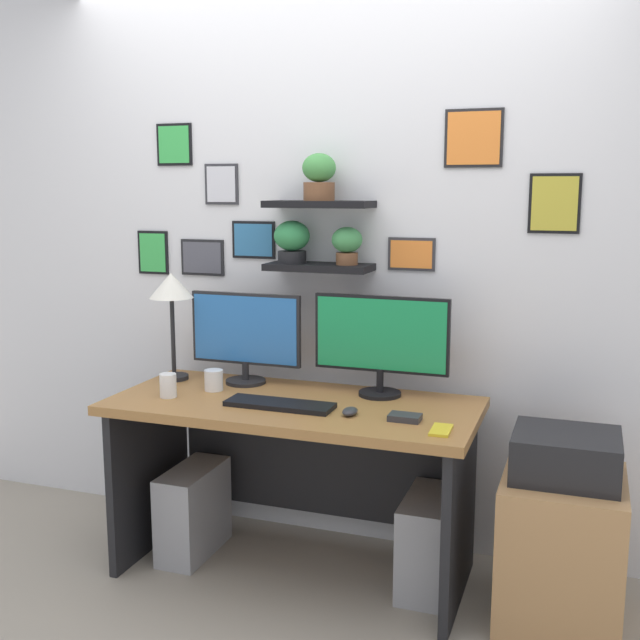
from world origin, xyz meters
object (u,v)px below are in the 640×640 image
desk_lamp (172,293)px  drawer_cabinet (560,549)px  pen_cup (168,385)px  keyboard (280,404)px  computer_tower_left (193,511)px  monitor_left (246,335)px  computer_mouse (350,411)px  computer_tower_right (427,542)px  monitor_right (381,340)px  desk (298,447)px  scissors_tray (405,417)px  cell_phone (441,430)px  coffee_mug (214,380)px  printer (566,456)px

desk_lamp → drawer_cabinet: 1.94m
pen_cup → keyboard: bearing=2.4°
keyboard → computer_tower_left: 0.74m
monitor_left → desk_lamp: 0.39m
computer_mouse → computer_tower_right: size_ratio=0.22×
monitor_left → drawer_cabinet: bearing=-9.0°
monitor_right → computer_tower_left: 1.14m
keyboard → computer_tower_left: keyboard is taller
desk_lamp → drawer_cabinet: bearing=-5.5°
desk → scissors_tray: size_ratio=12.60×
drawer_cabinet → computer_mouse: bearing=-172.6°
drawer_cabinet → cell_phone: bearing=-156.8°
coffee_mug → pen_cup: 0.21m
desk → cell_phone: cell_phone is taller
computer_mouse → scissors_tray: computer_mouse is taller
desk → computer_mouse: (0.28, -0.16, 0.23)m
desk_lamp → desk: bearing=-9.6°
cell_phone → keyboard: bearing=170.2°
monitor_right → computer_tower_right: size_ratio=1.44×
monitor_left → computer_tower_left: monitor_left is taller
desk → monitor_right: size_ratio=2.62×
monitor_right → cell_phone: 0.57m
keyboard → desk_lamp: bearing=158.0°
desk_lamp → scissors_tray: size_ratio=4.09×
drawer_cabinet → scissors_tray: bearing=-170.3°
cell_phone → pen_cup: pen_cup is taller
desk_lamp → drawer_cabinet: (1.73, -0.17, -0.87)m
printer → drawer_cabinet: bearing=0.0°
desk → monitor_right: monitor_right is taller
keyboard → printer: bearing=4.6°
monitor_left → coffee_mug: bearing=-114.7°
cell_phone → drawer_cabinet: 0.67m
cell_phone → computer_tower_left: (-1.13, 0.20, -0.56)m
monitor_right → cell_phone: bearing=-50.3°
desk → coffee_mug: 0.47m
desk → drawer_cabinet: 1.11m
monitor_left → computer_tower_right: monitor_left is taller
cell_phone → drawer_cabinet: size_ratio=0.25×
printer → desk_lamp: bearing=174.5°
monitor_left → computer_mouse: size_ratio=5.77×
desk_lamp → computer_tower_right: size_ratio=1.23×
monitor_right → desk_lamp: desk_lamp is taller
coffee_mug → monitor_left: bearing=65.3°
keyboard → monitor_left: bearing=133.3°
keyboard → printer: (1.10, 0.09, -0.11)m
keyboard → desk_lamp: (-0.63, 0.25, 0.39)m
computer_mouse → pen_cup: bearing=-179.6°
monitor_left → desk_lamp: (-0.34, -0.05, 0.18)m
coffee_mug → pen_cup: pen_cup is taller
monitor_left → computer_tower_left: size_ratio=1.30×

